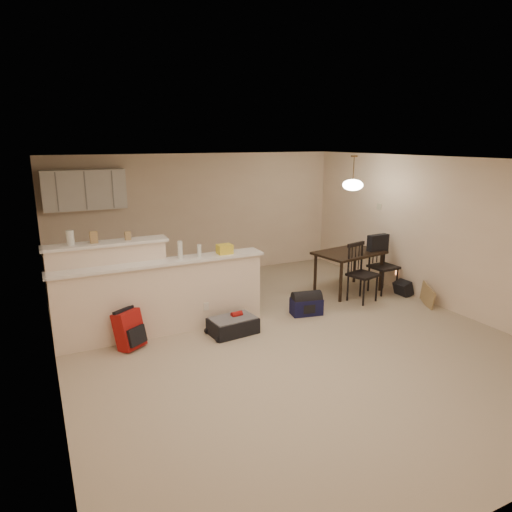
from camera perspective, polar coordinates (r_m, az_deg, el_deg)
room at (r=6.29m, az=3.64°, el=0.45°), size 7.00×7.02×2.50m
breakfast_bar at (r=6.75m, az=-13.85°, el=-4.64°), size 3.08×0.58×1.39m
upper_cabinets at (r=8.70m, az=-20.67°, el=7.76°), size 1.40×0.34×0.70m
kitchen_counter at (r=8.85m, az=-18.48°, el=-1.54°), size 1.80×0.60×0.90m
thermostat at (r=9.21m, az=15.14°, el=5.99°), size 0.02×0.12×0.12m
jar at (r=6.55m, az=-22.20°, el=2.11°), size 0.10×0.10×0.20m
cereal_box at (r=6.58m, az=-19.62°, el=2.22°), size 0.10×0.07×0.16m
small_box at (r=6.64m, az=-15.73°, el=2.45°), size 0.08×0.06×0.12m
bottle_a at (r=6.64m, az=-9.47°, el=0.75°), size 0.07×0.07×0.26m
bottle_b at (r=6.73m, az=-7.10°, el=0.68°), size 0.06×0.06×0.18m
bag_lump at (r=6.87m, az=-3.95°, el=0.87°), size 0.22×0.18×0.14m
dining_table at (r=8.57m, az=11.55°, el=-0.07°), size 1.33×1.00×0.76m
pendant_lamp at (r=8.34m, az=12.01°, el=8.74°), size 0.36×0.36×0.62m
dining_chair_near at (r=8.13m, az=13.23°, el=-2.09°), size 0.54×0.52×1.02m
dining_chair_far at (r=8.70m, az=15.67°, el=-1.12°), size 0.48×0.46×1.04m
suitcase at (r=6.76m, az=-2.90°, el=-8.71°), size 0.71×0.50×0.23m
red_backpack at (r=6.48m, az=-15.59°, el=-8.87°), size 0.41×0.37×0.52m
navy_duffel at (r=7.48m, az=6.31°, el=-6.28°), size 0.54×0.36×0.27m
black_daypack at (r=8.75m, az=17.92°, el=-3.87°), size 0.21×0.30×0.26m
cardboard_sheet at (r=8.30m, az=20.64°, el=-4.72°), size 0.19×0.44×0.36m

